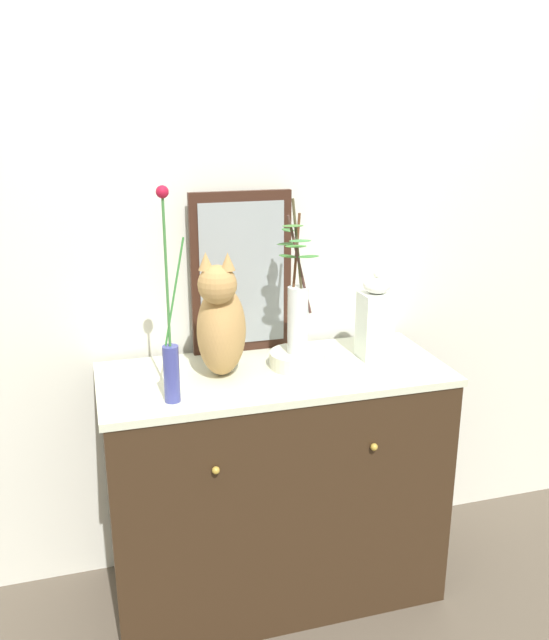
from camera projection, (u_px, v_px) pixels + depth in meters
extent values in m
plane|color=brown|center=(275.00, 586.00, 2.51)|extent=(6.00, 6.00, 0.00)
cube|color=silver|center=(249.00, 229.00, 2.41)|extent=(4.40, 0.08, 2.60)
cube|color=#332214|center=(275.00, 487.00, 2.38)|extent=(1.15, 0.49, 0.85)
cube|color=beige|center=(275.00, 374.00, 2.25)|extent=(1.17, 0.50, 0.02)
sphere|color=#B79338|center=(216.00, 470.00, 2.00)|extent=(0.02, 0.02, 0.02)
sphere|color=#B79338|center=(374.00, 447.00, 2.14)|extent=(0.02, 0.02, 0.02)
cube|color=#341C14|center=(241.00, 273.00, 2.36)|extent=(0.36, 0.03, 0.58)
cube|color=gray|center=(242.00, 274.00, 2.34)|extent=(0.30, 0.01, 0.51)
ellipsoid|color=#AF844D|center=(222.00, 330.00, 2.19)|extent=(0.23, 0.28, 0.30)
sphere|color=#AF844D|center=(217.00, 285.00, 2.07)|extent=(0.12, 0.12, 0.12)
cone|color=#AF844D|center=(228.00, 261.00, 2.05)|extent=(0.05, 0.05, 0.06)
cone|color=#AF844D|center=(206.00, 261.00, 2.05)|extent=(0.05, 0.05, 0.06)
cylinder|color=#AF844D|center=(230.00, 348.00, 2.41)|extent=(0.08, 0.15, 0.03)
cylinder|color=#3C4290|center=(171.00, 374.00, 1.99)|extent=(0.05, 0.05, 0.18)
cylinder|color=#3C7B3A|center=(166.00, 275.00, 1.90)|extent=(0.01, 0.01, 0.43)
sphere|color=#AD122D|center=(162.00, 192.00, 1.83)|extent=(0.04, 0.04, 0.04)
cylinder|color=#368538|center=(174.00, 292.00, 1.92)|extent=(0.07, 0.01, 0.32)
cylinder|color=silver|center=(298.00, 359.00, 2.28)|extent=(0.19, 0.19, 0.05)
cylinder|color=silver|center=(298.00, 320.00, 2.24)|extent=(0.07, 0.07, 0.23)
cylinder|color=#453F27|center=(298.00, 258.00, 2.16)|extent=(0.05, 0.02, 0.38)
ellipsoid|color=#428536|center=(296.00, 246.00, 2.12)|extent=(0.08, 0.05, 0.01)
ellipsoid|color=#467837|center=(293.00, 226.00, 2.10)|extent=(0.07, 0.04, 0.01)
cylinder|color=#492E29|center=(299.00, 265.00, 2.17)|extent=(0.09, 0.02, 0.33)
ellipsoid|color=#397934|center=(309.00, 256.00, 2.11)|extent=(0.07, 0.04, 0.01)
ellipsoid|color=#3C7D3E|center=(300.00, 241.00, 2.06)|extent=(0.07, 0.05, 0.01)
cylinder|color=#52301C|center=(295.00, 264.00, 2.19)|extent=(0.04, 0.03, 0.33)
ellipsoid|color=#408034|center=(288.00, 256.00, 2.19)|extent=(0.07, 0.08, 0.01)
ellipsoid|color=#3F7236|center=(287.00, 244.00, 2.17)|extent=(0.07, 0.04, 0.01)
ellipsoid|color=#3B7637|center=(288.00, 230.00, 2.18)|extent=(0.04, 0.07, 0.01)
cube|color=white|center=(375.00, 326.00, 2.33)|extent=(0.10, 0.10, 0.24)
ellipsoid|color=white|center=(377.00, 285.00, 2.29)|extent=(0.09, 0.09, 0.06)
sphere|color=white|center=(377.00, 274.00, 2.28)|extent=(0.02, 0.02, 0.02)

